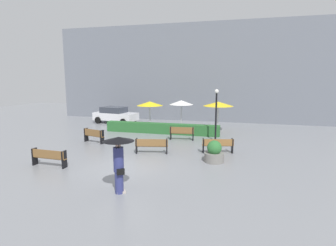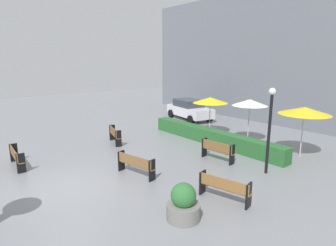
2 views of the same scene
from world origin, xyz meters
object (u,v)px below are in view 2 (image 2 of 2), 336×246
at_px(bench_mid_center, 135,164).
at_px(planter_pot, 183,204).
at_px(bench_far_left, 114,134).
at_px(parked_car, 189,109).
at_px(patio_umbrella_yellow, 210,100).
at_px(patio_umbrella_white, 250,103).
at_px(bench_back_row, 217,149).
at_px(patio_umbrella_yellow_far, 304,111).
at_px(bench_near_left, 16,156).
at_px(bench_far_right, 224,187).
at_px(lamp_post, 270,121).

relative_size(bench_mid_center, planter_pot, 1.67).
distance_m(bench_far_left, parked_car, 8.20).
bearing_deg(patio_umbrella_yellow, patio_umbrella_white, 7.67).
bearing_deg(planter_pot, parked_car, 135.98).
height_order(bench_back_row, patio_umbrella_yellow_far, patio_umbrella_yellow_far).
xyz_separation_m(bench_mid_center, patio_umbrella_white, (0.09, 7.45, 1.80)).
xyz_separation_m(patio_umbrella_white, parked_car, (-6.94, 2.01, -1.50)).
distance_m(bench_mid_center, bench_back_row, 4.01).
xyz_separation_m(bench_near_left, bench_back_row, (5.01, 7.44, 0.04)).
bearing_deg(bench_far_right, bench_back_row, 134.45).
xyz_separation_m(bench_mid_center, planter_pot, (3.61, -0.65, -0.04)).
height_order(bench_far_right, lamp_post, lamp_post).
xyz_separation_m(bench_far_right, bench_back_row, (-2.72, 2.78, 0.05)).
distance_m(bench_far_right, patio_umbrella_yellow, 8.75).
height_order(lamp_post, patio_umbrella_white, lamp_post).
relative_size(bench_back_row, patio_umbrella_white, 0.68).
bearing_deg(parked_car, bench_mid_center, -54.08).
distance_m(bench_mid_center, lamp_post, 5.67).
xyz_separation_m(bench_back_row, patio_umbrella_white, (-0.83, 3.55, 1.77)).
xyz_separation_m(planter_pot, parked_car, (-10.47, 10.11, 0.34)).
bearing_deg(bench_back_row, bench_far_right, -45.55).
xyz_separation_m(bench_far_left, bench_back_row, (5.53, 2.33, 0.01)).
bearing_deg(parked_car, planter_pot, -44.02).
xyz_separation_m(bench_near_left, patio_umbrella_white, (4.18, 10.98, 1.81)).
height_order(bench_far_left, patio_umbrella_yellow, patio_umbrella_yellow).
bearing_deg(bench_far_left, patio_umbrella_white, 51.35).
height_order(bench_back_row, lamp_post, lamp_post).
bearing_deg(bench_far_left, bench_near_left, -84.17).
bearing_deg(patio_umbrella_yellow, bench_far_right, -44.14).
bearing_deg(patio_umbrella_yellow, bench_mid_center, -70.52).
bearing_deg(bench_mid_center, patio_umbrella_yellow, 109.48).
height_order(bench_far_left, patio_umbrella_yellow_far, patio_umbrella_yellow_far).
bearing_deg(planter_pot, bench_near_left, -159.51).
bearing_deg(bench_near_left, lamp_post, 47.23).
bearing_deg(lamp_post, bench_far_right, -82.29).
height_order(bench_far_left, lamp_post, lamp_post).
distance_m(bench_near_left, lamp_post, 10.88).
bearing_deg(bench_back_row, bench_mid_center, -103.23).
bearing_deg(bench_near_left, patio_umbrella_yellow_far, 56.97).
bearing_deg(patio_umbrella_white, lamp_post, -44.74).
xyz_separation_m(bench_far_right, planter_pot, (-0.03, -1.78, -0.02)).
distance_m(lamp_post, patio_umbrella_yellow, 6.34).
relative_size(bench_far_left, bench_far_right, 0.89).
relative_size(bench_near_left, patio_umbrella_white, 0.75).
xyz_separation_m(bench_far_left, bench_mid_center, (4.62, -1.57, -0.03)).
relative_size(bench_near_left, patio_umbrella_yellow_far, 0.77).
bearing_deg(patio_umbrella_white, bench_near_left, -110.83).
xyz_separation_m(bench_back_row, patio_umbrella_yellow, (-3.43, 3.20, 1.65)).
distance_m(bench_far_right, bench_back_row, 3.89).
xyz_separation_m(bench_mid_center, bench_near_left, (-4.09, -3.53, -0.01)).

